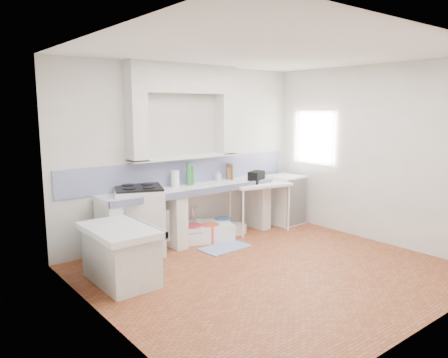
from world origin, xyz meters
TOP-DOWN VIEW (x-y plane):
  - floor at (0.00, 0.00)m, footprint 4.50×4.50m
  - ceiling at (0.00, 0.00)m, footprint 4.50×4.50m
  - wall_back at (0.00, 2.00)m, footprint 4.50×0.00m
  - wall_front at (0.00, -2.00)m, footprint 4.50×0.00m
  - wall_left at (-2.25, 0.00)m, footprint 0.00×4.50m
  - wall_right at (2.25, 0.00)m, footprint 0.00×4.50m
  - alcove_mass at (-0.10, 1.88)m, footprint 1.90×0.25m
  - window_frame at (2.42, 1.20)m, footprint 0.35×0.86m
  - lace_valance at (2.28, 1.20)m, footprint 0.01×0.84m
  - counter_slab at (-0.10, 1.70)m, footprint 3.00×0.60m
  - counter_lip at (-0.10, 1.42)m, footprint 3.00×0.04m
  - counter_pier_left at (-1.50, 1.70)m, footprint 0.20×0.55m
  - counter_pier_mid at (-0.45, 1.70)m, footprint 0.20×0.55m
  - counter_pier_right at (1.30, 1.70)m, footprint 0.20×0.55m
  - peninsula_top at (-1.70, 0.90)m, footprint 0.70×1.10m
  - peninsula_base at (-1.70, 0.90)m, footprint 0.60×1.00m
  - peninsula_lip at (-1.37, 0.90)m, footprint 0.04×1.10m
  - backsplash at (0.00, 1.99)m, footprint 4.27×0.03m
  - stove at (-1.01, 1.72)m, footprint 0.88×0.87m
  - sink at (0.04, 1.68)m, footprint 1.16×0.88m
  - side_table at (1.17, 1.49)m, footprint 1.11×0.75m
  - fridge at (1.89, 1.55)m, footprint 0.61×0.61m
  - bucket_red at (-0.16, 1.63)m, footprint 0.42×0.42m
  - bucket_orange at (0.12, 1.51)m, footprint 0.35×0.35m
  - bucket_blue at (0.52, 1.69)m, footprint 0.33×0.33m
  - basin_white at (0.76, 1.63)m, footprint 0.46×0.46m
  - water_bottle_a at (-0.06, 1.85)m, footprint 0.09×0.09m
  - water_bottle_b at (0.12, 1.85)m, footprint 0.09×0.09m
  - black_bag at (1.13, 1.53)m, footprint 0.37×0.30m
  - green_bottle_a at (-0.07, 1.82)m, footprint 0.11×0.11m
  - green_bottle_b at (0.02, 1.85)m, footprint 0.08×0.08m
  - knife_block at (0.81, 1.85)m, footprint 0.13×0.12m
  - cutting_board at (0.80, 1.85)m, footprint 0.04×0.20m
  - paper_towel at (-0.32, 1.83)m, footprint 0.16×0.16m
  - soap_bottle at (0.55, 1.85)m, footprint 0.08×0.09m
  - rug at (0.11, 1.11)m, footprint 0.78×0.48m

SIDE VIEW (x-z plane):
  - floor at x=0.00m, z-range 0.00..0.00m
  - rug at x=0.11m, z-range 0.00..0.01m
  - basin_white at x=0.76m, z-range 0.00..0.14m
  - sink at x=0.04m, z-range 0.00..0.25m
  - bucket_orange at x=0.12m, z-range 0.00..0.28m
  - bucket_blue at x=0.52m, z-range 0.00..0.28m
  - bucket_red at x=-0.16m, z-range 0.00..0.30m
  - water_bottle_a at x=-0.06m, z-range 0.00..0.31m
  - water_bottle_b at x=0.12m, z-range 0.00..0.32m
  - peninsula_base at x=-1.70m, z-range 0.00..0.62m
  - counter_pier_left at x=-1.50m, z-range 0.00..0.82m
  - counter_pier_mid at x=-0.45m, z-range 0.00..0.82m
  - counter_pier_right at x=1.30m, z-range 0.00..0.82m
  - side_table at x=1.17m, z-range 0.40..0.44m
  - fridge at x=1.89m, z-range 0.00..0.90m
  - stove at x=-1.01m, z-range 0.00..0.97m
  - peninsula_top at x=-1.70m, z-range 0.62..0.70m
  - peninsula_lip at x=-1.37m, z-range 0.61..0.71m
  - counter_slab at x=-0.10m, z-range 0.82..0.90m
  - counter_lip at x=-0.10m, z-range 0.81..0.91m
  - black_bag at x=1.13m, z-range 0.84..1.05m
  - soap_bottle at x=0.55m, z-range 0.90..1.08m
  - knife_block at x=0.81m, z-range 0.90..1.10m
  - paper_towel at x=-0.32m, z-range 0.90..1.15m
  - cutting_board at x=0.80m, z-range 0.90..1.18m
  - green_bottle_b at x=0.02m, z-range 0.90..1.20m
  - green_bottle_a at x=-0.07m, z-range 0.90..1.26m
  - backsplash at x=0.00m, z-range 0.90..1.30m
  - wall_back at x=0.00m, z-range -0.85..3.65m
  - wall_front at x=0.00m, z-range -0.85..3.65m
  - wall_left at x=-2.25m, z-range -0.85..3.65m
  - wall_right at x=2.25m, z-range -0.85..3.65m
  - window_frame at x=2.42m, z-range 1.07..2.13m
  - lace_valance at x=2.28m, z-range 1.86..2.10m
  - alcove_mass at x=-0.10m, z-range 2.35..2.80m
  - ceiling at x=0.00m, z-range 2.80..2.80m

